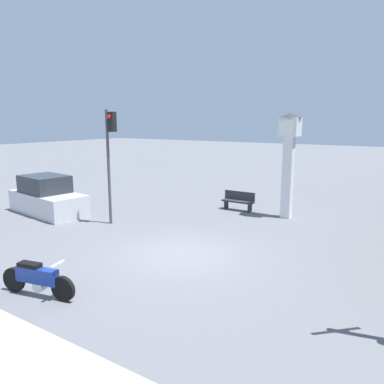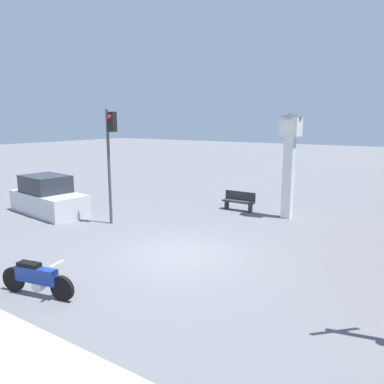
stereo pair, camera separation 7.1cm
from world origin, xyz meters
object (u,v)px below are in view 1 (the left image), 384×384
at_px(motorcycle, 37,279).
at_px(traffic_light, 110,147).
at_px(clock_tower, 289,150).
at_px(parked_car, 47,198).
at_px(bench, 238,200).

height_order(motorcycle, traffic_light, traffic_light).
relative_size(clock_tower, traffic_light, 0.98).
bearing_deg(parked_car, traffic_light, 12.13).
bearing_deg(traffic_light, parked_car, -175.50).
xyz_separation_m(motorcycle, parked_car, (-7.15, 5.58, 0.29)).
xyz_separation_m(bench, parked_car, (-7.34, -5.46, 0.26)).
bearing_deg(clock_tower, bench, 177.53).
bearing_deg(bench, traffic_light, -123.43).
height_order(motorcycle, clock_tower, clock_tower).
relative_size(motorcycle, bench, 1.35).
bearing_deg(clock_tower, motorcycle, -103.55).
height_order(bench, parked_car, parked_car).
xyz_separation_m(motorcycle, clock_tower, (2.64, 10.93, 2.60)).
bearing_deg(parked_car, bench, 44.27).
bearing_deg(motorcycle, bench, 76.74).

